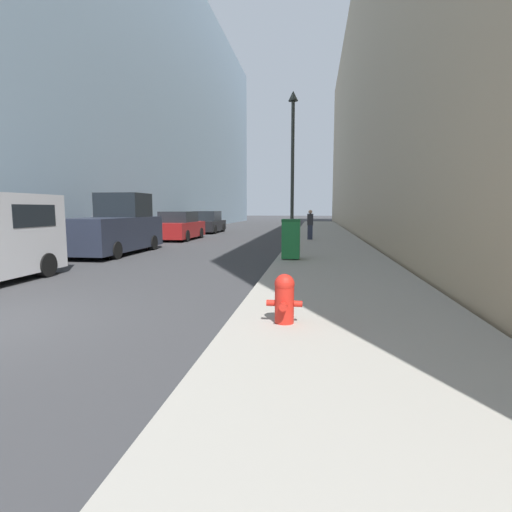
% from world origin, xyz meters
% --- Properties ---
extents(sidewalk_right, '(3.75, 60.00, 0.16)m').
position_xyz_m(sidewalk_right, '(5.91, 18.00, 0.08)').
color(sidewalk_right, '#9E998E').
rests_on(sidewalk_right, ground).
extents(building_left_glass, '(12.00, 60.00, 21.35)m').
position_xyz_m(building_left_glass, '(-11.08, 26.00, 10.68)').
color(building_left_glass, '#849EB2').
rests_on(building_left_glass, ground).
extents(building_right_stone, '(12.00, 60.00, 18.72)m').
position_xyz_m(building_right_stone, '(13.89, 26.00, 9.36)').
color(building_right_stone, tan).
rests_on(building_right_stone, ground).
extents(fire_hydrant, '(0.52, 0.40, 0.72)m').
position_xyz_m(fire_hydrant, '(4.87, 0.51, 0.53)').
color(fire_hydrant, red).
rests_on(fire_hydrant, sidewalk_right).
extents(trash_bin, '(0.59, 0.61, 1.31)m').
position_xyz_m(trash_bin, '(4.53, 7.94, 0.83)').
color(trash_bin, '#1E7538').
rests_on(trash_bin, sidewalk_right).
extents(lamppost, '(0.39, 0.39, 6.33)m').
position_xyz_m(lamppost, '(4.36, 11.51, 3.87)').
color(lamppost, '#2D332D').
rests_on(lamppost, sidewalk_right).
extents(pickup_truck, '(2.07, 5.36, 2.45)m').
position_xyz_m(pickup_truck, '(-2.67, 10.01, 1.01)').
color(pickup_truck, '#232838').
rests_on(pickup_truck, ground).
extents(parked_sedan_near, '(1.99, 4.53, 1.64)m').
position_xyz_m(parked_sedan_near, '(-2.55, 17.30, 0.76)').
color(parked_sedan_near, maroon).
rests_on(parked_sedan_near, ground).
extents(parked_sedan_far, '(1.99, 4.39, 1.63)m').
position_xyz_m(parked_sedan_far, '(-2.72, 24.21, 0.74)').
color(parked_sedan_far, black).
rests_on(parked_sedan_far, ground).
extents(pedestrian_on_sidewalk, '(0.32, 0.21, 1.59)m').
position_xyz_m(pedestrian_on_sidewalk, '(5.06, 16.54, 0.95)').
color(pedestrian_on_sidewalk, '#2D3347').
rests_on(pedestrian_on_sidewalk, sidewalk_right).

